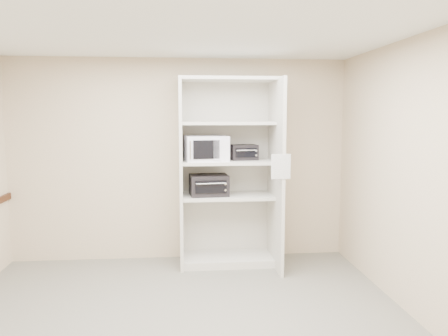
{
  "coord_description": "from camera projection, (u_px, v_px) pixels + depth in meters",
  "views": [
    {
      "loc": [
        0.06,
        -3.89,
        1.94
      ],
      "look_at": [
        0.54,
        1.34,
        1.31
      ],
      "focal_mm": 35.0,
      "sensor_mm": 36.0,
      "label": 1
    }
  ],
  "objects": [
    {
      "name": "wall_right",
      "position": [
        417.0,
        179.0,
        4.11
      ],
      "size": [
        0.02,
        4.0,
        2.7
      ],
      "primitive_type": "cube",
      "color": "beige",
      "rests_on": "ground"
    },
    {
      "name": "wall_back",
      "position": [
        180.0,
        160.0,
        5.88
      ],
      "size": [
        4.5,
        0.02,
        2.7
      ],
      "primitive_type": "cube",
      "color": "beige",
      "rests_on": "ground"
    },
    {
      "name": "floor",
      "position": [
        180.0,
        325.0,
        4.07
      ],
      "size": [
        4.5,
        4.0,
        0.01
      ],
      "primitive_type": "cube",
      "color": "#676457",
      "rests_on": "ground"
    },
    {
      "name": "toaster_oven_upper",
      "position": [
        243.0,
        152.0,
        5.71
      ],
      "size": [
        0.37,
        0.3,
        0.2
      ],
      "primitive_type": "cube",
      "rotation": [
        0.0,
        0.0,
        0.13
      ],
      "color": "black",
      "rests_on": "shelving_unit"
    },
    {
      "name": "wall_front",
      "position": [
        171.0,
        251.0,
        1.93
      ],
      "size": [
        4.5,
        0.02,
        2.7
      ],
      "primitive_type": "cube",
      "color": "beige",
      "rests_on": "ground"
    },
    {
      "name": "microwave",
      "position": [
        206.0,
        148.0,
        5.57
      ],
      "size": [
        0.58,
        0.47,
        0.32
      ],
      "primitive_type": "cube",
      "rotation": [
        0.0,
        0.0,
        0.13
      ],
      "color": "white",
      "rests_on": "shelving_unit"
    },
    {
      "name": "paper_sign",
      "position": [
        281.0,
        167.0,
        5.08
      ],
      "size": [
        0.22,
        0.01,
        0.29
      ],
      "primitive_type": "cube",
      "rotation": [
        0.0,
        0.0,
        0.03
      ],
      "color": "white",
      "rests_on": "shelving_unit"
    },
    {
      "name": "shelving_unit",
      "position": [
        231.0,
        178.0,
        5.68
      ],
      "size": [
        1.24,
        0.92,
        2.42
      ],
      "color": "beige",
      "rests_on": "floor"
    },
    {
      "name": "toaster_oven_lower",
      "position": [
        209.0,
        185.0,
        5.63
      ],
      "size": [
        0.51,
        0.4,
        0.27
      ],
      "primitive_type": "cube",
      "rotation": [
        0.0,
        0.0,
        0.08
      ],
      "color": "black",
      "rests_on": "shelving_unit"
    },
    {
      "name": "ceiling",
      "position": [
        176.0,
        27.0,
        3.75
      ],
      "size": [
        4.5,
        4.0,
        0.01
      ],
      "primitive_type": "cube",
      "color": "white"
    }
  ]
}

